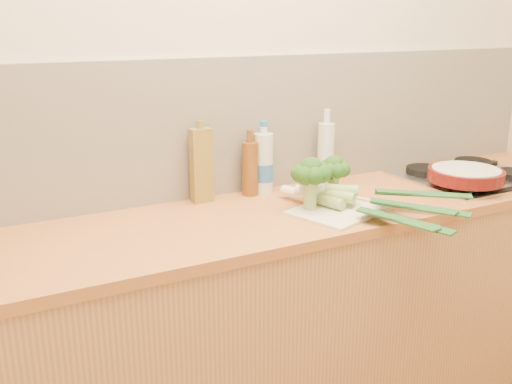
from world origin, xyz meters
TOP-DOWN VIEW (x-y plane):
  - room_shell at (0.00, 1.49)m, footprint 3.50×3.50m
  - counter at (0.00, 1.20)m, footprint 3.20×0.62m
  - gas_hob at (1.02, 1.20)m, footprint 0.58×0.50m
  - chopping_board at (0.24, 1.09)m, footprint 0.41×0.36m
  - broccoli_left at (0.14, 1.14)m, footprint 0.14×0.15m
  - broccoli_right at (0.28, 1.19)m, footprint 0.13×0.13m
  - leek_front at (0.23, 1.07)m, footprint 0.27×0.68m
  - leek_mid at (0.29, 1.05)m, footprint 0.39×0.56m
  - leek_back at (0.33, 1.07)m, footprint 0.51×0.42m
  - skillet at (0.86, 1.08)m, footprint 0.44×0.31m
  - oil_tin at (-0.16, 1.43)m, footprint 0.08×0.05m
  - glass_bottle at (0.39, 1.42)m, footprint 0.07×0.07m
  - amber_bottle at (0.04, 1.43)m, footprint 0.06×0.06m
  - water_bottle at (0.10, 1.43)m, footprint 0.08×0.08m

SIDE VIEW (x-z plane):
  - counter at x=0.00m, z-range 0.00..0.90m
  - chopping_board at x=0.24m, z-range 0.90..0.91m
  - gas_hob at x=1.02m, z-range 0.89..0.93m
  - leek_front at x=0.23m, z-range 0.91..0.95m
  - leek_mid at x=0.29m, z-range 0.93..0.97m
  - skillet at x=0.86m, z-range 0.94..0.99m
  - leek_back at x=0.33m, z-range 0.95..0.99m
  - amber_bottle at x=0.04m, z-range 0.88..1.15m
  - water_bottle at x=0.10m, z-range 0.88..1.15m
  - broccoli_right at x=0.28m, z-range 0.94..1.12m
  - glass_bottle at x=0.39m, z-range 0.88..1.20m
  - broccoli_left at x=0.14m, z-range 0.95..1.14m
  - oil_tin at x=-0.16m, z-range 0.89..1.20m
  - room_shell at x=0.00m, z-range -0.58..2.92m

